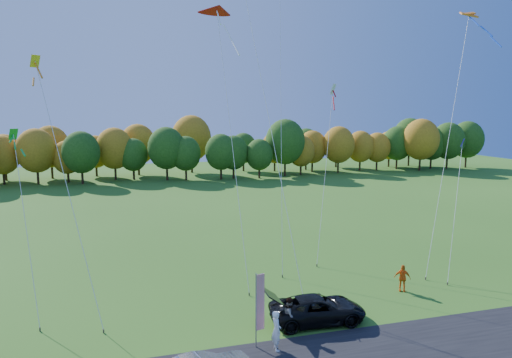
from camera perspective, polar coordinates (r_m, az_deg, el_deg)
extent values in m
plane|color=#2E5F19|center=(25.01, 3.94, -18.10)|extent=(160.00, 160.00, 0.00)
imported|color=black|center=(25.52, 7.73, -15.82)|extent=(5.27, 2.68, 1.43)
imported|color=white|center=(22.61, 2.57, -18.39)|extent=(0.48, 0.72, 1.93)
imported|color=gray|center=(24.22, 4.30, -16.60)|extent=(1.10, 1.14, 1.85)
imported|color=orange|center=(30.59, 17.82, -11.69)|extent=(1.07, 0.86, 1.70)
cylinder|color=#999999|center=(22.41, 0.00, -16.14)|extent=(0.06, 0.06, 3.69)
cube|color=red|center=(22.37, 0.53, -15.15)|extent=(0.45, 0.15, 2.77)
cube|color=navy|center=(22.01, 0.51, -12.68)|extent=(0.45, 0.14, 0.72)
cylinder|color=#4C3F33|center=(27.68, 6.05, -15.18)|extent=(0.08, 0.08, 0.20)
cylinder|color=#4C3F33|center=(31.68, 3.31, -12.03)|extent=(0.08, 0.08, 0.20)
cylinder|color=#4C3F33|center=(28.75, -0.85, -14.20)|extent=(0.08, 0.08, 0.20)
cone|color=#B4120B|center=(35.67, -4.93, 20.38)|extent=(2.63, 2.01, 2.88)
cylinder|color=#4C3F33|center=(33.22, 20.44, -11.57)|extent=(0.08, 0.08, 0.20)
cube|color=orange|center=(41.17, 25.09, 18.08)|extent=(2.85, 1.00, 1.11)
cylinder|color=#4C3F33|center=(25.65, -18.52, -17.59)|extent=(0.08, 0.08, 0.20)
cube|color=yellow|center=(29.57, -25.90, 13.11)|extent=(1.17, 1.17, 1.39)
cylinder|color=#4C3F33|center=(27.00, -25.40, -16.61)|extent=(0.08, 0.08, 0.20)
cube|color=green|center=(30.70, -28.07, 4.98)|extent=(1.10, 1.10, 1.30)
cylinder|color=#4C3F33|center=(33.97, 7.61, -10.65)|extent=(0.08, 0.08, 0.20)
cube|color=silver|center=(38.03, 9.61, 11.01)|extent=(1.41, 1.41, 1.68)
cylinder|color=#4C3F33|center=(32.82, 22.82, -11.96)|extent=(0.08, 0.08, 0.20)
cube|color=#290CAA|center=(36.32, 24.40, 4.14)|extent=(1.00, 1.00, 1.19)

